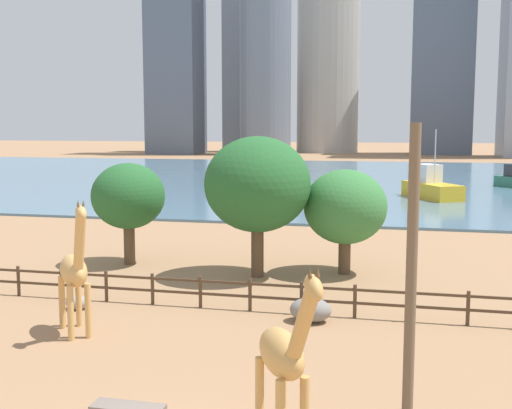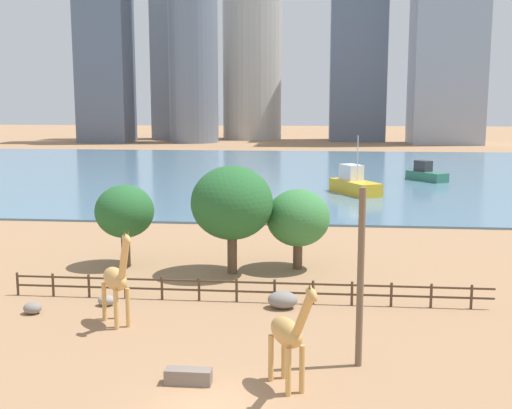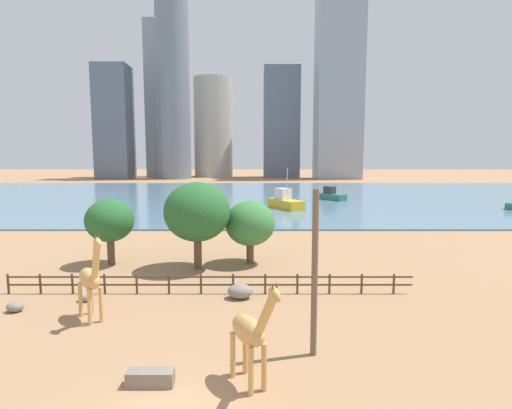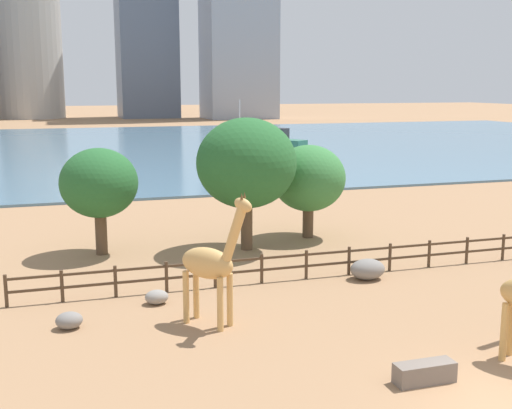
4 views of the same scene
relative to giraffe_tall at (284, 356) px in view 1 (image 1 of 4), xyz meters
name	(u,v)px [view 1 (image 1 of 4)]	position (x,y,z in m)	size (l,w,h in m)	color
ground_plane	(366,178)	(-2.77, 78.47, -2.18)	(400.00, 400.00, 0.00)	#9E7551
harbor_water	(365,179)	(-2.77, 75.47, -2.08)	(180.00, 86.00, 0.20)	slate
giraffe_tall	(284,356)	(0.00, 0.00, 0.00)	(2.16, 3.08, 4.56)	tan
giraffe_companion	(75,271)	(-8.64, 6.26, 0.10)	(2.40, 2.65, 4.93)	tan
utility_pole	(411,272)	(2.77, 2.45, 1.52)	(0.28, 0.28, 7.41)	brown
boulder_by_pole	(311,310)	(-0.78, 9.59, -1.73)	(1.57, 1.22, 0.91)	gray
boulder_small	(77,302)	(-10.18, 9.11, -1.90)	(0.92, 0.75, 0.56)	gray
enclosure_fence	(258,293)	(-3.02, 10.47, -1.43)	(26.12, 0.14, 1.30)	#4C3826
tree_left_large	(257,185)	(-4.36, 16.25, 2.33)	(5.15, 5.15, 6.86)	brown
tree_center_broad	(345,207)	(-0.28, 17.86, 1.16)	(4.11, 4.11, 5.22)	brown
tree_right_tall	(128,197)	(-11.67, 17.53, 1.44)	(3.88, 3.88, 5.41)	brown
boat_sailboat	(431,187)	(5.12, 52.11, -0.85)	(5.98, 7.97, 6.82)	gold
skyline_tower_needle	(442,64)	(11.21, 162.71, 21.25)	(15.23, 15.33, 46.87)	slate
skyline_block_central	(328,74)	(-19.02, 167.80, 19.65)	(17.26, 17.26, 43.66)	#B7B2A8
skyline_tower_glass	(245,32)	(-42.57, 166.11, 31.50)	(10.62, 10.29, 67.36)	#939EAD
skyline_block_left	(265,3)	(-33.05, 149.77, 36.13)	(13.21, 13.21, 76.64)	slate
skyline_tower_short	(176,68)	(-56.88, 148.45, 20.32)	(13.26, 11.90, 45.01)	slate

